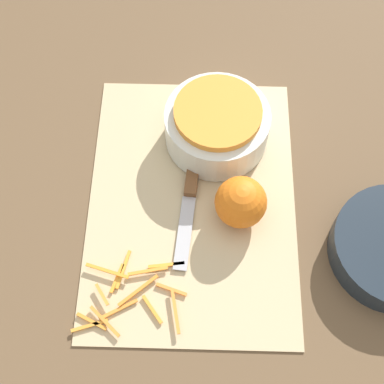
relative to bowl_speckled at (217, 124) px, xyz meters
name	(u,v)px	position (x,y,z in m)	size (l,w,h in m)	color
ground_plane	(192,202)	(0.12, -0.04, -0.05)	(4.00, 4.00, 0.00)	brown
cutting_board	(192,201)	(0.12, -0.04, -0.04)	(0.47, 0.34, 0.01)	#CCB284
bowl_speckled	(217,124)	(0.00, 0.00, 0.00)	(0.18, 0.18, 0.08)	silver
knife	(190,186)	(0.10, -0.04, -0.03)	(0.21, 0.04, 0.02)	brown
orange_left	(241,202)	(0.14, 0.04, 0.00)	(0.08, 0.08, 0.08)	orange
peel_pile	(130,294)	(0.28, -0.13, -0.04)	(0.14, 0.17, 0.01)	#F79D31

